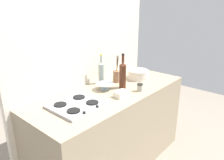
{
  "coord_description": "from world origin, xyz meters",
  "views": [
    {
      "loc": [
        -1.59,
        -1.38,
        1.75
      ],
      "look_at": [
        0.0,
        0.0,
        1.02
      ],
      "focal_mm": 35.25,
      "sensor_mm": 36.0,
      "label": 1
    }
  ],
  "objects_px": {
    "utensil_crock": "(117,76)",
    "butter_dish": "(121,94)",
    "plate_stack": "(138,74)",
    "mixing_bowl": "(105,86)",
    "stovetop_hob": "(77,105)",
    "condiment_jar_front": "(140,87)",
    "wine_bottle_mid_left": "(101,72)",
    "wine_bottle_leftmost": "(123,75)"
  },
  "relations": [
    {
      "from": "plate_stack",
      "to": "mixing_bowl",
      "type": "relative_size",
      "value": 1.31
    },
    {
      "from": "plate_stack",
      "to": "wine_bottle_leftmost",
      "type": "xyz_separation_m",
      "value": [
        -0.36,
        -0.05,
        0.09
      ]
    },
    {
      "from": "mixing_bowl",
      "to": "butter_dish",
      "type": "height_order",
      "value": "mixing_bowl"
    },
    {
      "from": "mixing_bowl",
      "to": "condiment_jar_front",
      "type": "distance_m",
      "value": 0.36
    },
    {
      "from": "plate_stack",
      "to": "wine_bottle_mid_left",
      "type": "relative_size",
      "value": 0.74
    },
    {
      "from": "wine_bottle_leftmost",
      "to": "stovetop_hob",
      "type": "bearing_deg",
      "value": 178.52
    },
    {
      "from": "butter_dish",
      "to": "condiment_jar_front",
      "type": "bearing_deg",
      "value": -13.91
    },
    {
      "from": "butter_dish",
      "to": "utensil_crock",
      "type": "distance_m",
      "value": 0.43
    },
    {
      "from": "condiment_jar_front",
      "to": "plate_stack",
      "type": "bearing_deg",
      "value": 37.38
    },
    {
      "from": "utensil_crock",
      "to": "mixing_bowl",
      "type": "bearing_deg",
      "value": -166.77
    },
    {
      "from": "plate_stack",
      "to": "wine_bottle_leftmost",
      "type": "height_order",
      "value": "wine_bottle_leftmost"
    },
    {
      "from": "mixing_bowl",
      "to": "butter_dish",
      "type": "bearing_deg",
      "value": -97.28
    },
    {
      "from": "utensil_crock",
      "to": "butter_dish",
      "type": "bearing_deg",
      "value": -134.29
    },
    {
      "from": "stovetop_hob",
      "to": "wine_bottle_mid_left",
      "type": "bearing_deg",
      "value": 23.34
    },
    {
      "from": "utensil_crock",
      "to": "condiment_jar_front",
      "type": "relative_size",
      "value": 3.77
    },
    {
      "from": "mixing_bowl",
      "to": "wine_bottle_leftmost",
      "type": "bearing_deg",
      "value": -33.01
    },
    {
      "from": "condiment_jar_front",
      "to": "stovetop_hob",
      "type": "bearing_deg",
      "value": 162.39
    },
    {
      "from": "wine_bottle_mid_left",
      "to": "butter_dish",
      "type": "relative_size",
      "value": 2.47
    },
    {
      "from": "butter_dish",
      "to": "utensil_crock",
      "type": "height_order",
      "value": "utensil_crock"
    },
    {
      "from": "utensil_crock",
      "to": "condiment_jar_front",
      "type": "bearing_deg",
      "value": -99.93
    },
    {
      "from": "stovetop_hob",
      "to": "plate_stack",
      "type": "height_order",
      "value": "plate_stack"
    },
    {
      "from": "mixing_bowl",
      "to": "utensil_crock",
      "type": "bearing_deg",
      "value": 13.23
    },
    {
      "from": "butter_dish",
      "to": "condiment_jar_front",
      "type": "height_order",
      "value": "condiment_jar_front"
    },
    {
      "from": "wine_bottle_leftmost",
      "to": "condiment_jar_front",
      "type": "relative_size",
      "value": 4.51
    },
    {
      "from": "wine_bottle_leftmost",
      "to": "butter_dish",
      "type": "bearing_deg",
      "value": -144.97
    },
    {
      "from": "butter_dish",
      "to": "condiment_jar_front",
      "type": "distance_m",
      "value": 0.24
    },
    {
      "from": "stovetop_hob",
      "to": "condiment_jar_front",
      "type": "xyz_separation_m",
      "value": [
        0.66,
        -0.21,
        0.03
      ]
    },
    {
      "from": "stovetop_hob",
      "to": "wine_bottle_leftmost",
      "type": "relative_size",
      "value": 1.14
    },
    {
      "from": "plate_stack",
      "to": "butter_dish",
      "type": "bearing_deg",
      "value": -161.3
    },
    {
      "from": "plate_stack",
      "to": "condiment_jar_front",
      "type": "height_order",
      "value": "plate_stack"
    },
    {
      "from": "plate_stack",
      "to": "butter_dish",
      "type": "relative_size",
      "value": 1.82
    },
    {
      "from": "wine_bottle_leftmost",
      "to": "butter_dish",
      "type": "distance_m",
      "value": 0.27
    },
    {
      "from": "wine_bottle_leftmost",
      "to": "condiment_jar_front",
      "type": "distance_m",
      "value": 0.22
    },
    {
      "from": "stovetop_hob",
      "to": "wine_bottle_mid_left",
      "type": "height_order",
      "value": "wine_bottle_mid_left"
    },
    {
      "from": "wine_bottle_mid_left",
      "to": "condiment_jar_front",
      "type": "xyz_separation_m",
      "value": [
        0.09,
        -0.46,
        -0.09
      ]
    },
    {
      "from": "condiment_jar_front",
      "to": "wine_bottle_mid_left",
      "type": "bearing_deg",
      "value": 100.94
    },
    {
      "from": "plate_stack",
      "to": "wine_bottle_mid_left",
      "type": "bearing_deg",
      "value": 152.71
    },
    {
      "from": "stovetop_hob",
      "to": "condiment_jar_front",
      "type": "relative_size",
      "value": 5.13
    },
    {
      "from": "butter_dish",
      "to": "plate_stack",
      "type": "bearing_deg",
      "value": 18.7
    },
    {
      "from": "mixing_bowl",
      "to": "utensil_crock",
      "type": "height_order",
      "value": "utensil_crock"
    },
    {
      "from": "wine_bottle_leftmost",
      "to": "mixing_bowl",
      "type": "xyz_separation_m",
      "value": [
        -0.16,
        0.11,
        -0.11
      ]
    },
    {
      "from": "plate_stack",
      "to": "wine_bottle_mid_left",
      "type": "xyz_separation_m",
      "value": [
        -0.41,
        0.21,
        0.08
      ]
    }
  ]
}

